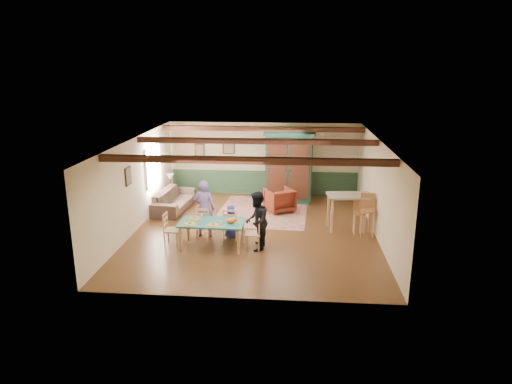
# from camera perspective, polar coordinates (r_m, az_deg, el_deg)

# --- Properties ---
(floor) EXTENTS (8.00, 8.00, 0.00)m
(floor) POSITION_cam_1_polar(r_m,az_deg,el_deg) (13.49, -0.20, -4.92)
(floor) COLOR #462913
(floor) RESTS_ON ground
(wall_back) EXTENTS (7.00, 0.02, 2.70)m
(wall_back) POSITION_cam_1_polar(r_m,az_deg,el_deg) (16.96, 0.97, 4.14)
(wall_back) COLOR beige
(wall_back) RESTS_ON floor
(wall_left) EXTENTS (0.02, 8.00, 2.70)m
(wall_left) POSITION_cam_1_polar(r_m,az_deg,el_deg) (13.82, -14.83, 0.92)
(wall_left) COLOR beige
(wall_left) RESTS_ON floor
(wall_right) EXTENTS (0.02, 8.00, 2.70)m
(wall_right) POSITION_cam_1_polar(r_m,az_deg,el_deg) (13.25, 15.05, 0.27)
(wall_right) COLOR beige
(wall_right) RESTS_ON floor
(ceiling) EXTENTS (7.00, 8.00, 0.02)m
(ceiling) POSITION_cam_1_polar(r_m,az_deg,el_deg) (12.79, -0.21, 6.47)
(ceiling) COLOR white
(ceiling) RESTS_ON wall_back
(wainscot_back) EXTENTS (6.95, 0.03, 0.90)m
(wainscot_back) POSITION_cam_1_polar(r_m,az_deg,el_deg) (17.14, 0.95, 1.18)
(wainscot_back) COLOR #223F2A
(wainscot_back) RESTS_ON floor
(ceiling_beam_front) EXTENTS (6.95, 0.16, 0.16)m
(ceiling_beam_front) POSITION_cam_1_polar(r_m,az_deg,el_deg) (10.56, -1.30, 3.98)
(ceiling_beam_front) COLOR black
(ceiling_beam_front) RESTS_ON ceiling
(ceiling_beam_mid) EXTENTS (6.95, 0.16, 0.16)m
(ceiling_beam_mid) POSITION_cam_1_polar(r_m,az_deg,el_deg) (13.20, -0.06, 6.36)
(ceiling_beam_mid) COLOR black
(ceiling_beam_mid) RESTS_ON ceiling
(ceiling_beam_back) EXTENTS (6.95, 0.16, 0.16)m
(ceiling_beam_back) POSITION_cam_1_polar(r_m,az_deg,el_deg) (15.76, 0.74, 7.90)
(ceiling_beam_back) COLOR black
(ceiling_beam_back) RESTS_ON ceiling
(window_left) EXTENTS (0.06, 1.60, 1.30)m
(window_left) POSITION_cam_1_polar(r_m,az_deg,el_deg) (15.33, -12.70, 3.27)
(window_left) COLOR white
(window_left) RESTS_ON wall_left
(picture_left_wall) EXTENTS (0.04, 0.42, 0.52)m
(picture_left_wall) POSITION_cam_1_polar(r_m,az_deg,el_deg) (13.17, -15.67, 1.93)
(picture_left_wall) COLOR gray
(picture_left_wall) RESTS_ON wall_left
(picture_back_a) EXTENTS (0.45, 0.04, 0.55)m
(picture_back_a) POSITION_cam_1_polar(r_m,az_deg,el_deg) (16.98, -3.44, 5.68)
(picture_back_a) COLOR gray
(picture_back_a) RESTS_ON wall_back
(picture_back_b) EXTENTS (0.38, 0.04, 0.48)m
(picture_back_b) POSITION_cam_1_polar(r_m,az_deg,el_deg) (17.20, -7.07, 5.21)
(picture_back_b) COLOR gray
(picture_back_b) RESTS_ON wall_back
(dining_table) EXTENTS (1.76, 1.02, 0.72)m
(dining_table) POSITION_cam_1_polar(r_m,az_deg,el_deg) (12.30, -5.49, -5.31)
(dining_table) COLOR #216A63
(dining_table) RESTS_ON floor
(dining_chair_far_left) EXTENTS (0.42, 0.44, 0.91)m
(dining_chair_far_left) POSITION_cam_1_polar(r_m,az_deg,el_deg) (12.98, -6.51, -3.74)
(dining_chair_far_left) COLOR tan
(dining_chair_far_left) RESTS_ON floor
(dining_chair_far_right) EXTENTS (0.42, 0.44, 0.91)m
(dining_chair_far_right) POSITION_cam_1_polar(r_m,az_deg,el_deg) (12.83, -3.18, -3.90)
(dining_chair_far_right) COLOR tan
(dining_chair_far_right) RESTS_ON floor
(dining_chair_end_left) EXTENTS (0.44, 0.42, 0.91)m
(dining_chair_end_left) POSITION_cam_1_polar(r_m,az_deg,el_deg) (12.54, -10.44, -4.62)
(dining_chair_end_left) COLOR tan
(dining_chair_end_left) RESTS_ON floor
(dining_chair_end_right) EXTENTS (0.44, 0.42, 0.91)m
(dining_chair_end_right) POSITION_cam_1_polar(r_m,az_deg,el_deg) (12.09, -0.38, -5.14)
(dining_chair_end_right) COLOR tan
(dining_chair_end_right) RESTS_ON floor
(person_man) EXTENTS (0.62, 0.42, 1.65)m
(person_man) POSITION_cam_1_polar(r_m,az_deg,el_deg) (12.93, -6.49, -2.08)
(person_man) COLOR #76599A
(person_man) RESTS_ON floor
(person_woman) EXTENTS (0.63, 0.79, 1.58)m
(person_woman) POSITION_cam_1_polar(r_m,az_deg,el_deg) (11.96, 0.07, -3.66)
(person_woman) COLOR black
(person_woman) RESTS_ON floor
(person_child) EXTENTS (0.48, 0.32, 0.96)m
(person_child) POSITION_cam_1_polar(r_m,az_deg,el_deg) (12.89, -3.12, -3.68)
(person_child) COLOR #2933A5
(person_child) RESTS_ON floor
(cat) EXTENTS (0.35, 0.15, 0.17)m
(cat) POSITION_cam_1_polar(r_m,az_deg,el_deg) (11.96, -3.18, -3.61)
(cat) COLOR #DD5927
(cat) RESTS_ON dining_table
(place_setting_near_left) EXTENTS (0.39, 0.30, 0.11)m
(place_setting_near_left) POSITION_cam_1_polar(r_m,az_deg,el_deg) (12.06, -8.23, -3.74)
(place_setting_near_left) COLOR yellow
(place_setting_near_left) RESTS_ON dining_table
(place_setting_near_center) EXTENTS (0.39, 0.30, 0.11)m
(place_setting_near_center) POSITION_cam_1_polar(r_m,az_deg,el_deg) (11.92, -5.34, -3.89)
(place_setting_near_center) COLOR yellow
(place_setting_near_center) RESTS_ON dining_table
(place_setting_far_left) EXTENTS (0.39, 0.30, 0.11)m
(place_setting_far_left) POSITION_cam_1_polar(r_m,az_deg,el_deg) (12.50, -7.67, -3.02)
(place_setting_far_left) COLOR yellow
(place_setting_far_left) RESTS_ON dining_table
(place_setting_far_right) EXTENTS (0.39, 0.30, 0.11)m
(place_setting_far_right) POSITION_cam_1_polar(r_m,az_deg,el_deg) (12.28, -2.90, -3.23)
(place_setting_far_right) COLOR yellow
(place_setting_far_right) RESTS_ON dining_table
(area_rug) EXTENTS (3.08, 3.59, 0.01)m
(area_rug) POSITION_cam_1_polar(r_m,az_deg,el_deg) (15.25, 0.89, -2.43)
(area_rug) COLOR tan
(area_rug) RESTS_ON floor
(armoire) EXTENTS (1.82, 0.87, 2.49)m
(armoire) POSITION_cam_1_polar(r_m,az_deg,el_deg) (16.06, 4.15, 3.06)
(armoire) COLOR #143326
(armoire) RESTS_ON floor
(armchair) EXTENTS (1.15, 1.16, 0.79)m
(armchair) POSITION_cam_1_polar(r_m,az_deg,el_deg) (15.16, 2.96, -1.02)
(armchair) COLOR #44140D
(armchair) RESTS_ON floor
(sofa) EXTENTS (1.07, 2.37, 0.67)m
(sofa) POSITION_cam_1_polar(r_m,az_deg,el_deg) (15.65, -10.20, -0.93)
(sofa) COLOR #413128
(sofa) RESTS_ON floor
(end_table) EXTENTS (0.44, 0.44, 0.53)m
(end_table) POSITION_cam_1_polar(r_m,az_deg,el_deg) (16.54, -10.58, -0.30)
(end_table) COLOR black
(end_table) RESTS_ON floor
(table_lamp) EXTENTS (0.29, 0.29, 0.49)m
(table_lamp) POSITION_cam_1_polar(r_m,az_deg,el_deg) (16.41, -10.67, 1.41)
(table_lamp) COLOR tan
(table_lamp) RESTS_ON end_table
(counter_table) EXTENTS (1.36, 0.88, 1.07)m
(counter_table) POSITION_cam_1_polar(r_m,az_deg,el_deg) (13.75, 11.53, -2.48)
(counter_table) COLOR #BCB092
(counter_table) RESTS_ON floor
(bar_stool_left) EXTENTS (0.38, 0.41, 1.04)m
(bar_stool_left) POSITION_cam_1_polar(r_m,az_deg,el_deg) (13.43, 12.79, -3.07)
(bar_stool_left) COLOR #BA8048
(bar_stool_left) RESTS_ON floor
(bar_stool_right) EXTENTS (0.47, 0.51, 1.22)m
(bar_stool_right) POSITION_cam_1_polar(r_m,az_deg,el_deg) (13.33, 13.74, -2.85)
(bar_stool_right) COLOR #BA8048
(bar_stool_right) RESTS_ON floor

